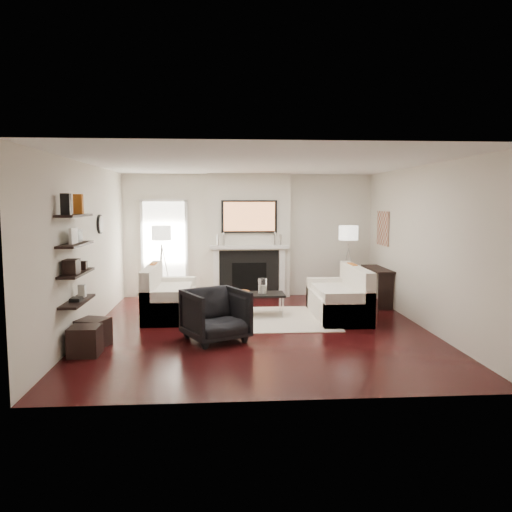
{
  "coord_description": "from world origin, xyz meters",
  "views": [
    {
      "loc": [
        -0.6,
        -8.03,
        2.08
      ],
      "look_at": [
        0.0,
        0.6,
        1.15
      ],
      "focal_mm": 35.0,
      "sensor_mm": 36.0,
      "label": 1
    }
  ],
  "objects": [
    {
      "name": "wall_art",
      "position": [
        2.73,
        2.05,
        1.55
      ],
      "size": [
        0.03,
        0.7,
        0.7
      ],
      "primitive_type": "cube",
      "color": "#A57052",
      "rests_on": "wall_right"
    },
    {
      "name": "coffee_leg_sw",
      "position": [
        -0.5,
        1.19,
        0.19
      ],
      "size": [
        0.02,
        0.02,
        0.38
      ],
      "primitive_type": "cylinder",
      "color": "silver",
      "rests_on": "floor"
    },
    {
      "name": "decor_frame_a",
      "position": [
        -2.62,
        -1.07,
        1.63
      ],
      "size": [
        0.04,
        0.3,
        0.22
      ],
      "primitive_type": "cube",
      "color": "white",
      "rests_on": "shelf_upper"
    },
    {
      "name": "room_envelope",
      "position": [
        0.0,
        0.0,
        1.35
      ],
      "size": [
        6.0,
        6.0,
        6.0
      ],
      "color": "black",
      "rests_on": "ground"
    },
    {
      "name": "chimney_breast",
      "position": [
        0.0,
        2.88,
        1.35
      ],
      "size": [
        1.8,
        0.25,
        2.7
      ],
      "primitive_type": "cube",
      "color": "silver",
      "rests_on": "floor"
    },
    {
      "name": "rug",
      "position": [
        0.09,
        0.7,
        0.01
      ],
      "size": [
        2.6,
        2.0,
        0.01
      ],
      "primitive_type": "cube",
      "color": "beige",
      "rests_on": "floor"
    },
    {
      "name": "tv_body",
      "position": [
        0.0,
        2.71,
        1.78
      ],
      "size": [
        1.2,
        0.06,
        0.7
      ],
      "primitive_type": "cube",
      "color": "black",
      "rests_on": "chimney_breast"
    },
    {
      "name": "shelf_lower",
      "position": [
        -2.62,
        -1.0,
        1.1
      ],
      "size": [
        0.25,
        1.0,
        0.04
      ],
      "primitive_type": "cube",
      "color": "black",
      "rests_on": "wall_left"
    },
    {
      "name": "tv_screen",
      "position": [
        0.0,
        2.68,
        1.78
      ],
      "size": [
        1.1,
        0.0,
        0.62
      ],
      "primitive_type": "cube",
      "color": "#BF723F",
      "rests_on": "tv_body"
    },
    {
      "name": "lamp_left_leg_a",
      "position": [
        -1.74,
        2.45,
        0.6
      ],
      "size": [
        0.25,
        0.02,
        1.23
      ],
      "primitive_type": "cylinder",
      "rotation": [
        0.18,
        0.0,
        4.71
      ],
      "color": "silver",
      "rests_on": "floor"
    },
    {
      "name": "pillow_left_orange",
      "position": [
        -1.88,
        1.4,
        0.73
      ],
      "size": [
        0.1,
        0.42,
        0.42
      ],
      "primitive_type": "cube",
      "color": "#BA5D16",
      "rests_on": "loveseat_left_cushion"
    },
    {
      "name": "clock_face",
      "position": [
        -2.71,
        0.9,
        1.7
      ],
      "size": [
        0.01,
        0.29,
        0.29
      ],
      "primitive_type": "cylinder",
      "rotation": [
        0.0,
        1.57,
        0.0
      ],
      "color": "white",
      "rests_on": "clock_rim"
    },
    {
      "name": "mantel_pilaster_r",
      "position": [
        0.72,
        2.71,
        0.55
      ],
      "size": [
        0.12,
        0.08,
        1.1
      ],
      "primitive_type": "cube",
      "color": "white",
      "rests_on": "floor"
    },
    {
      "name": "lamp_left_post",
      "position": [
        -1.85,
        2.45,
        0.6
      ],
      "size": [
        0.02,
        0.02,
        1.2
      ],
      "primitive_type": "cylinder",
      "color": "silver",
      "rests_on": "floor"
    },
    {
      "name": "ottoman_far",
      "position": [
        -2.47,
        -1.25,
        0.2
      ],
      "size": [
        0.4,
        0.4,
        0.4
      ],
      "primitive_type": "cube",
      "rotation": [
        0.0,
        0.0,
        -0.01
      ],
      "color": "black",
      "rests_on": "floor"
    },
    {
      "name": "pillow_right_charcoal",
      "position": [
        1.84,
        0.47,
        0.72
      ],
      "size": [
        0.1,
        0.4,
        0.4
      ],
      "primitive_type": "cube",
      "color": "black",
      "rests_on": "loveseat_right_cushion"
    },
    {
      "name": "hallway_panel",
      "position": [
        -1.85,
        2.98,
        1.05
      ],
      "size": [
        0.9,
        0.02,
        2.1
      ],
      "primitive_type": "cube",
      "color": "white",
      "rests_on": "floor"
    },
    {
      "name": "copper_bowl",
      "position": [
        -0.25,
        0.97,
        0.45
      ],
      "size": [
        0.33,
        0.33,
        0.05
      ],
      "primitive_type": "cylinder",
      "color": "#BA611F",
      "rests_on": "coffee_table"
    },
    {
      "name": "pillow_left_charcoal",
      "position": [
        -1.88,
        0.8,
        0.72
      ],
      "size": [
        0.1,
        0.4,
        0.4
      ],
      "primitive_type": "cube",
      "color": "black",
      "rests_on": "loveseat_left_cushion"
    },
    {
      "name": "decor_box_small",
      "position": [
        -2.62,
        -0.74,
        1.18
      ],
      "size": [
        0.15,
        0.12,
        0.12
      ],
      "primitive_type": "cube",
      "color": "black",
      "rests_on": "shelf_lower"
    },
    {
      "name": "hurricane_candle",
      "position": [
        0.15,
        0.97,
        0.5
      ],
      "size": [
        0.1,
        0.1,
        0.15
      ],
      "primitive_type": "cylinder",
      "color": "white",
      "rests_on": "coffee_table"
    },
    {
      "name": "clock_rim",
      "position": [
        -2.73,
        0.9,
        1.7
      ],
      "size": [
        0.04,
        0.34,
        0.34
      ],
      "primitive_type": "cylinder",
      "rotation": [
        0.0,
        1.57,
        0.0
      ],
      "color": "black",
      "rests_on": "wall_left"
    },
    {
      "name": "loveseat_right_base",
      "position": [
        1.5,
        0.77,
        0.21
      ],
      "size": [
        0.85,
        1.8,
        0.42
      ],
      "primitive_type": "cube",
      "color": "silver",
      "rests_on": "floor"
    },
    {
      "name": "decor_magfile_b",
      "position": [
        -2.62,
        -0.78,
        2.06
      ],
      "size": [
        0.12,
        0.1,
        0.28
      ],
      "primitive_type": "cube",
      "color": "#BA5D16",
      "rests_on": "shelf_top"
    },
    {
      "name": "console_top",
      "position": [
        2.57,
        1.84,
        0.73
      ],
      "size": [
        0.35,
        1.2,
        0.04
      ],
      "primitive_type": "cube",
      "color": "black",
      "rests_on": "floor"
    },
    {
      "name": "candlestick_r_tall",
      "position": [
        0.55,
        2.7,
        1.3
      ],
      "size": [
        0.04,
        0.04,
        0.3
      ],
      "primitive_type": "cylinder",
      "color": "silver",
      "rests_on": "mantel_shelf"
    },
    {
      "name": "coffee_table",
      "position": [
        -0.0,
        0.97,
        0.4
      ],
      "size": [
        1.1,
        0.55,
        0.04
      ],
      "primitive_type": "cube",
      "color": "black",
      "rests_on": "floor"
    },
    {
      "name": "shelf_bottom",
      "position": [
        -2.62,
        -1.0,
        0.7
      ],
      "size": [
        0.25,
        1.0,
        0.03
      ],
      "primitive_type": "cube",
      "color": "black",
      "rests_on": "wall_left"
    },
    {
      "name": "armchair",
      "position": [
        -0.7,
        -0.64,
        0.43
      ],
      "size": [
        1.11,
        1.08,
        0.86
      ],
      "primitive_type": "imported",
      "rotation": [
        0.0,
        0.0,
        0.47
      ],
      "color": "black",
      "rests_on": "floor"
    },
    {
      "name": "door_trim_l",
      "position": [
        -2.33,
        2.96,
        1.05
      ],
      "size": [
        0.06,
        0.06,
        2.16
      ],
      "primitive_type": "cube",
      "color": "white",
      "rests_on": "floor"
    },
    {
      "name": "console_leg_n",
      "position": [
        2.57,
        1.29,
        0.35
      ],
      "size": [
        0.3,
        0.04,
        0.71
      ],
      "primitive_type": "cube",
      "color": "black",
      "rests_on": "floor"
    },
    {
      "name": "lamp_right_leg_a",
      "position": [
        2.16,
        2.21,
        0.6
      ],
      "size": [
        0.25,
        0.02,
        1.23
      ],
      "primitive_type": "cylinder",
      "rotation": [
        0.18,
        0.0,
        4.71
      ],
      "color": "silver",
      "rests_on": "floor"
    },
    {
      "name": "hurricane_glass",
      "position": [
        0.15,
        0.97,
        0.56
      ],
      "size": [
        0.16,
        0.16,
        0.28
      ],
      "primitive_type": "cylinder",
      "color": "white",
      "rests_on": "coffee_table"
    },
    {
      "name": "decor_books",
      "position": [
        -2.62,
        -1.06,
        0.74
      ],
      "size": [
        0.14,
        0.2,
        0.05
      ],
      "primitive_type": "cube",
      "color": "black",
      "rests_on": "shelf_bottom"
    },
    {
      "name": "loveseat_left_base",
      "position": [
        -1.55,
        1.1,
        0.21
      ],
      "size": [
        0.85,
        1.8,
        0.42
      ],
      "primitive_type": "cube",
      "color": "silver",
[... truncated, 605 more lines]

